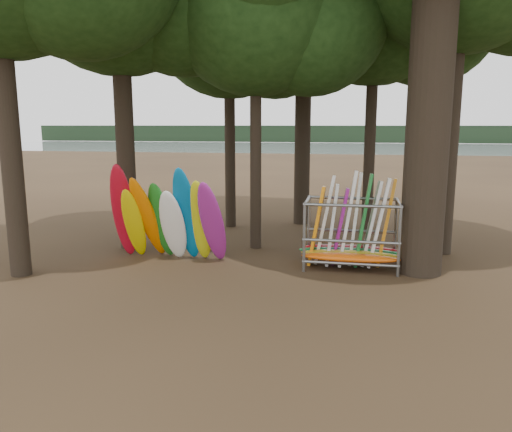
# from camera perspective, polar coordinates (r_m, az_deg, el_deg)

# --- Properties ---
(ground) EXTENTS (120.00, 120.00, 0.00)m
(ground) POSITION_cam_1_polar(r_m,az_deg,el_deg) (14.25, 1.99, -6.73)
(ground) COLOR #47331E
(ground) RESTS_ON ground
(lake) EXTENTS (160.00, 160.00, 0.00)m
(lake) POSITION_cam_1_polar(r_m,az_deg,el_deg) (73.60, 9.43, 6.99)
(lake) COLOR gray
(lake) RESTS_ON ground
(far_shore) EXTENTS (160.00, 4.00, 4.00)m
(far_shore) POSITION_cam_1_polar(r_m,az_deg,el_deg) (123.49, 10.17, 9.21)
(far_shore) COLOR black
(far_shore) RESTS_ON ground
(oak_1) EXTENTS (7.22, 7.22, 11.48)m
(oak_1) POSITION_cam_1_polar(r_m,az_deg,el_deg) (20.93, -3.13, 21.75)
(oak_1) COLOR black
(oak_1) RESTS_ON ground
(kayak_row) EXTENTS (3.82, 1.99, 3.17)m
(kayak_row) POSITION_cam_1_polar(r_m,az_deg,el_deg) (15.58, -10.14, -0.36)
(kayak_row) COLOR #B90C20
(kayak_row) RESTS_ON ground
(storage_rack) EXTENTS (3.13, 1.60, 2.90)m
(storage_rack) POSITION_cam_1_polar(r_m,az_deg,el_deg) (15.07, 10.82, -2.16)
(storage_rack) COLOR gray
(storage_rack) RESTS_ON ground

